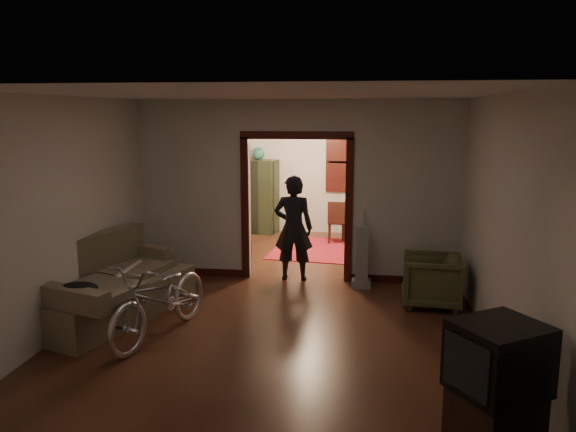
% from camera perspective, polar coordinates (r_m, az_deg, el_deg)
% --- Properties ---
extents(floor, '(5.00, 8.50, 0.01)m').
position_cam_1_polar(floor, '(8.30, 0.28, -7.79)').
color(floor, '#341910').
rests_on(floor, ground).
extents(ceiling, '(5.00, 8.50, 0.01)m').
position_cam_1_polar(ceiling, '(7.88, 0.30, 11.92)').
color(ceiling, white).
rests_on(ceiling, floor).
extents(wall_back, '(5.00, 0.02, 2.80)m').
position_cam_1_polar(wall_back, '(12.16, 2.86, 4.84)').
color(wall_back, beige).
rests_on(wall_back, floor).
extents(wall_left, '(0.02, 8.50, 2.80)m').
position_cam_1_polar(wall_left, '(8.65, -16.39, 2.07)').
color(wall_left, beige).
rests_on(wall_left, floor).
extents(wall_right, '(0.02, 8.50, 2.80)m').
position_cam_1_polar(wall_right, '(8.04, 18.25, 1.35)').
color(wall_right, beige).
rests_on(wall_right, floor).
extents(partition_wall, '(5.00, 0.14, 2.80)m').
position_cam_1_polar(partition_wall, '(8.70, 0.92, 2.55)').
color(partition_wall, beige).
rests_on(partition_wall, floor).
extents(door_casing, '(1.74, 0.20, 2.32)m').
position_cam_1_polar(door_casing, '(8.75, 0.91, 0.61)').
color(door_casing, '#340F0B').
rests_on(door_casing, floor).
extents(far_window, '(0.98, 0.06, 1.28)m').
position_cam_1_polar(far_window, '(12.07, 6.18, 5.46)').
color(far_window, black).
rests_on(far_window, wall_back).
extents(chandelier, '(0.24, 0.24, 0.24)m').
position_cam_1_polar(chandelier, '(10.36, 2.09, 9.11)').
color(chandelier, '#FFE0A5').
rests_on(chandelier, ceiling).
extents(light_switch, '(0.08, 0.01, 0.12)m').
position_cam_1_polar(light_switch, '(8.59, 7.83, 1.34)').
color(light_switch, silver).
rests_on(light_switch, partition_wall).
extents(sofa, '(1.64, 2.44, 1.03)m').
position_cam_1_polar(sofa, '(7.56, -17.50, -6.06)').
color(sofa, brown).
rests_on(sofa, floor).
extents(rolled_paper, '(0.10, 0.78, 0.10)m').
position_cam_1_polar(rolled_paper, '(7.77, -15.91, -5.40)').
color(rolled_paper, beige).
rests_on(rolled_paper, sofa).
extents(jacket, '(0.44, 0.33, 0.13)m').
position_cam_1_polar(jacket, '(6.71, -20.48, -6.87)').
color(jacket, black).
rests_on(jacket, sofa).
extents(bicycle, '(1.08, 1.92, 0.96)m').
position_cam_1_polar(bicycle, '(6.77, -12.78, -8.11)').
color(bicycle, silver).
rests_on(bicycle, floor).
extents(armchair, '(0.83, 0.81, 0.71)m').
position_cam_1_polar(armchair, '(7.92, 14.34, -6.35)').
color(armchair, '#494A29').
rests_on(armchair, floor).
extents(tv_stand, '(0.76, 0.74, 0.52)m').
position_cam_1_polar(tv_stand, '(4.84, 20.19, -19.26)').
color(tv_stand, black).
rests_on(tv_stand, floor).
extents(crt_tv, '(0.83, 0.81, 0.54)m').
position_cam_1_polar(crt_tv, '(4.60, 20.63, -13.34)').
color(crt_tv, black).
rests_on(crt_tv, tv_stand).
extents(vacuum, '(0.34, 0.30, 0.93)m').
position_cam_1_polar(vacuum, '(8.49, 7.51, -4.17)').
color(vacuum, gray).
rests_on(vacuum, floor).
extents(person, '(0.61, 0.40, 1.66)m').
position_cam_1_polar(person, '(8.73, 0.55, -1.23)').
color(person, black).
rests_on(person, floor).
extents(oriental_rug, '(1.70, 2.11, 0.01)m').
position_cam_1_polar(oriental_rug, '(10.84, 2.70, -3.35)').
color(oriental_rug, maroon).
rests_on(oriental_rug, floor).
extents(locker, '(0.88, 0.62, 1.59)m').
position_cam_1_polar(locker, '(12.20, -3.00, 2.00)').
color(locker, '#222C1A').
rests_on(locker, floor).
extents(globe, '(0.26, 0.26, 0.26)m').
position_cam_1_polar(globe, '(12.09, -3.05, 7.37)').
color(globe, '#1E5972').
rests_on(globe, locker).
extents(desk, '(0.97, 0.57, 0.70)m').
position_cam_1_polar(desk, '(11.64, 7.76, -0.73)').
color(desk, black).
rests_on(desk, floor).
extents(desk_chair, '(0.46, 0.46, 0.86)m').
position_cam_1_polar(desk_chair, '(11.32, 5.07, -0.59)').
color(desk_chair, black).
rests_on(desk_chair, floor).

